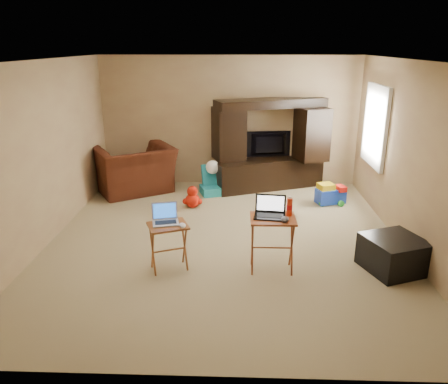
{
  "coord_description": "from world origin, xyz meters",
  "views": [
    {
      "loc": [
        0.2,
        -5.77,
        2.7
      ],
      "look_at": [
        0.0,
        -0.2,
        0.8
      ],
      "focal_mm": 35.0,
      "sensor_mm": 36.0,
      "label": 1
    }
  ],
  "objects_px": {
    "laptop_left": "(165,215)",
    "recliner": "(134,169)",
    "television": "(269,145)",
    "push_toy": "(331,193)",
    "water_bottle": "(289,207)",
    "laptop_right": "(270,208)",
    "plush_toy": "(192,197)",
    "ottoman": "(394,254)",
    "entertainment_center": "(270,145)",
    "mouse_left": "(182,225)",
    "child_rocker": "(212,180)",
    "tray_table_right": "(272,244)",
    "mouse_right": "(285,219)",
    "tray_table_left": "(169,247)"
  },
  "relations": [
    {
      "from": "recliner",
      "to": "push_toy",
      "type": "bearing_deg",
      "value": 139.56
    },
    {
      "from": "child_rocker",
      "to": "recliner",
      "type": "bearing_deg",
      "value": 157.52
    },
    {
      "from": "tray_table_left",
      "to": "laptop_right",
      "type": "distance_m",
      "value": 1.35
    },
    {
      "from": "laptop_left",
      "to": "recliner",
      "type": "bearing_deg",
      "value": 96.91
    },
    {
      "from": "entertainment_center",
      "to": "mouse_left",
      "type": "xyz_separation_m",
      "value": [
        -1.25,
        -3.42,
        -0.23
      ]
    },
    {
      "from": "plush_toy",
      "to": "mouse_right",
      "type": "xyz_separation_m",
      "value": [
        1.35,
        -2.29,
        0.54
      ]
    },
    {
      "from": "tray_table_right",
      "to": "laptop_right",
      "type": "bearing_deg",
      "value": 153.13
    },
    {
      "from": "mouse_left",
      "to": "laptop_right",
      "type": "bearing_deg",
      "value": 5.94
    },
    {
      "from": "laptop_right",
      "to": "television",
      "type": "bearing_deg",
      "value": 93.19
    },
    {
      "from": "laptop_right",
      "to": "laptop_left",
      "type": "bearing_deg",
      "value": -173.01
    },
    {
      "from": "entertainment_center",
      "to": "tray_table_right",
      "type": "bearing_deg",
      "value": -113.81
    },
    {
      "from": "child_rocker",
      "to": "plush_toy",
      "type": "distance_m",
      "value": 0.78
    },
    {
      "from": "entertainment_center",
      "to": "child_rocker",
      "type": "height_order",
      "value": "entertainment_center"
    },
    {
      "from": "recliner",
      "to": "ottoman",
      "type": "distance_m",
      "value": 4.9
    },
    {
      "from": "tray_table_right",
      "to": "water_bottle",
      "type": "distance_m",
      "value": 0.51
    },
    {
      "from": "plush_toy",
      "to": "ottoman",
      "type": "height_order",
      "value": "ottoman"
    },
    {
      "from": "recliner",
      "to": "plush_toy",
      "type": "xyz_separation_m",
      "value": [
        1.19,
        -0.83,
        -0.25
      ]
    },
    {
      "from": "television",
      "to": "water_bottle",
      "type": "relative_size",
      "value": 4.02
    },
    {
      "from": "plush_toy",
      "to": "laptop_right",
      "type": "relative_size",
      "value": 1.05
    },
    {
      "from": "water_bottle",
      "to": "mouse_left",
      "type": "bearing_deg",
      "value": -172.53
    },
    {
      "from": "mouse_left",
      "to": "water_bottle",
      "type": "relative_size",
      "value": 0.56
    },
    {
      "from": "entertainment_center",
      "to": "push_toy",
      "type": "relative_size",
      "value": 4.16
    },
    {
      "from": "entertainment_center",
      "to": "mouse_right",
      "type": "distance_m",
      "value": 3.45
    },
    {
      "from": "television",
      "to": "push_toy",
      "type": "bearing_deg",
      "value": 125.49
    },
    {
      "from": "entertainment_center",
      "to": "mouse_right",
      "type": "bearing_deg",
      "value": -111.56
    },
    {
      "from": "recliner",
      "to": "push_toy",
      "type": "height_order",
      "value": "recliner"
    },
    {
      "from": "ottoman",
      "to": "water_bottle",
      "type": "bearing_deg",
      "value": 179.55
    },
    {
      "from": "television",
      "to": "mouse_right",
      "type": "height_order",
      "value": "television"
    },
    {
      "from": "entertainment_center",
      "to": "ottoman",
      "type": "bearing_deg",
      "value": -88.34
    },
    {
      "from": "child_rocker",
      "to": "tray_table_right",
      "type": "distance_m",
      "value": 3.03
    },
    {
      "from": "tray_table_right",
      "to": "laptop_right",
      "type": "xyz_separation_m",
      "value": [
        -0.04,
        0.02,
        0.47
      ]
    },
    {
      "from": "television",
      "to": "ottoman",
      "type": "bearing_deg",
      "value": 102.05
    },
    {
      "from": "push_toy",
      "to": "laptop_left",
      "type": "xyz_separation_m",
      "value": [
        -2.51,
        -2.43,
        0.53
      ]
    },
    {
      "from": "tray_table_left",
      "to": "mouse_left",
      "type": "relative_size",
      "value": 4.92
    },
    {
      "from": "tray_table_left",
      "to": "tray_table_right",
      "type": "height_order",
      "value": "tray_table_right"
    },
    {
      "from": "entertainment_center",
      "to": "recliner",
      "type": "xyz_separation_m",
      "value": [
        -2.57,
        -0.33,
        -0.42
      ]
    },
    {
      "from": "entertainment_center",
      "to": "tray_table_right",
      "type": "xyz_separation_m",
      "value": [
        -0.16,
        -3.33,
        -0.51
      ]
    },
    {
      "from": "laptop_right",
      "to": "mouse_left",
      "type": "bearing_deg",
      "value": -167.48
    },
    {
      "from": "plush_toy",
      "to": "mouse_left",
      "type": "distance_m",
      "value": 2.3
    },
    {
      "from": "tray_table_left",
      "to": "water_bottle",
      "type": "xyz_separation_m",
      "value": [
        1.48,
        0.1,
        0.52
      ]
    },
    {
      "from": "water_bottle",
      "to": "push_toy",
      "type": "bearing_deg",
      "value": 66.99
    },
    {
      "from": "plush_toy",
      "to": "recliner",
      "type": "bearing_deg",
      "value": 145.13
    },
    {
      "from": "plush_toy",
      "to": "water_bottle",
      "type": "xyz_separation_m",
      "value": [
        1.42,
        -2.09,
        0.62
      ]
    },
    {
      "from": "child_rocker",
      "to": "tray_table_left",
      "type": "relative_size",
      "value": 0.92
    },
    {
      "from": "laptop_left",
      "to": "laptop_right",
      "type": "relative_size",
      "value": 0.85
    },
    {
      "from": "child_rocker",
      "to": "ottoman",
      "type": "bearing_deg",
      "value": -67.23
    },
    {
      "from": "television",
      "to": "tray_table_right",
      "type": "height_order",
      "value": "television"
    },
    {
      "from": "entertainment_center",
      "to": "ottoman",
      "type": "relative_size",
      "value": 3.2
    },
    {
      "from": "push_toy",
      "to": "laptop_right",
      "type": "height_order",
      "value": "laptop_right"
    },
    {
      "from": "push_toy",
      "to": "television",
      "type": "bearing_deg",
      "value": 116.88
    }
  ]
}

